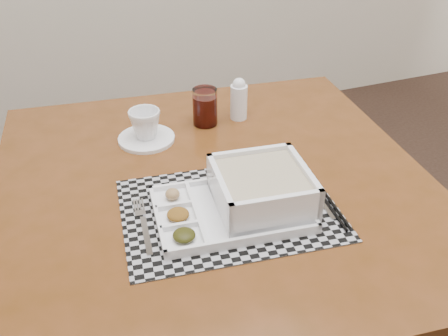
{
  "coord_description": "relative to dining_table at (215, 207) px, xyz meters",
  "views": [
    {
      "loc": [
        -1.21,
        -0.13,
        1.43
      ],
      "look_at": [
        -0.89,
        0.69,
        0.84
      ],
      "focal_mm": 40.0,
      "sensor_mm": 36.0,
      "label": 1
    }
  ],
  "objects": [
    {
      "name": "dining_table",
      "position": [
        0.0,
        0.0,
        0.0
      ],
      "size": [
        1.13,
        1.13,
        0.76
      ],
      "color": "#4D2B0E",
      "rests_on": "ground"
    },
    {
      "name": "placemat",
      "position": [
        -0.01,
        -0.12,
        0.08
      ],
      "size": [
        0.49,
        0.39,
        0.0
      ],
      "primitive_type": "cube",
      "rotation": [
        0.0,
        0.0,
        -0.12
      ],
      "color": "#97989E",
      "rests_on": "dining_table"
    },
    {
      "name": "serving_tray",
      "position": [
        0.04,
        -0.13,
        0.12
      ],
      "size": [
        0.35,
        0.26,
        0.09
      ],
      "color": "white",
      "rests_on": "placemat"
    },
    {
      "name": "fork",
      "position": [
        -0.2,
        -0.1,
        0.08
      ],
      "size": [
        0.04,
        0.19,
        0.0
      ],
      "color": "#B8B9BF",
      "rests_on": "placemat"
    },
    {
      "name": "spoon",
      "position": [
        0.2,
        -0.1,
        0.08
      ],
      "size": [
        0.04,
        0.18,
        0.01
      ],
      "color": "#B8B9BF",
      "rests_on": "placemat"
    },
    {
      "name": "chopsticks",
      "position": [
        0.2,
        -0.16,
        0.08
      ],
      "size": [
        0.05,
        0.24,
        0.01
      ],
      "color": "black",
      "rests_on": "placemat"
    },
    {
      "name": "saucer",
      "position": [
        -0.1,
        0.24,
        0.08
      ],
      "size": [
        0.15,
        0.15,
        0.01
      ],
      "primitive_type": "cylinder",
      "color": "white",
      "rests_on": "dining_table"
    },
    {
      "name": "cup",
      "position": [
        -0.1,
        0.24,
        0.13
      ],
      "size": [
        0.1,
        0.1,
        0.08
      ],
      "primitive_type": "imported",
      "rotation": [
        0.0,
        0.0,
        -0.29
      ],
      "color": "white",
      "rests_on": "saucer"
    },
    {
      "name": "juice_glass",
      "position": [
        0.07,
        0.27,
        0.13
      ],
      "size": [
        0.07,
        0.07,
        0.1
      ],
      "color": "white",
      "rests_on": "dining_table"
    },
    {
      "name": "creamer_bottle",
      "position": [
        0.17,
        0.27,
        0.14
      ],
      "size": [
        0.05,
        0.05,
        0.12
      ],
      "color": "white",
      "rests_on": "dining_table"
    }
  ]
}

